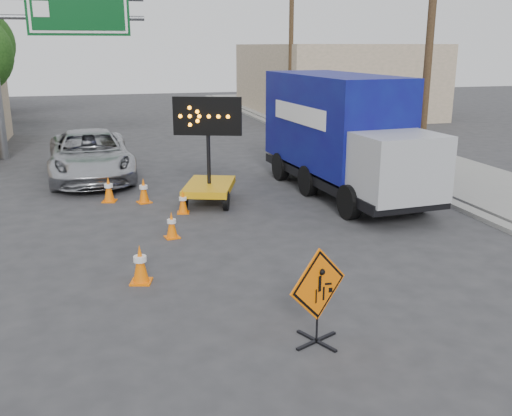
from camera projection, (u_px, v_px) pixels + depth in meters
name	position (u px, v px, depth m)	size (l,w,h in m)	color
ground	(299.00, 357.00, 8.60)	(100.00, 100.00, 0.00)	#2D2D30
curb_right	(340.00, 154.00, 24.33)	(0.40, 60.00, 0.12)	gray
sidewalk_right	(388.00, 151.00, 24.92)	(4.00, 60.00, 0.15)	gray
building_right_far	(331.00, 79.00, 39.10)	(10.00, 14.00, 4.60)	#C9AC91
highway_gantry	(45.00, 31.00, 22.70)	(6.18, 0.38, 6.90)	slate
utility_pole_near	(430.00, 40.00, 18.63)	(1.80, 0.26, 9.00)	#4D3521
utility_pole_far	(291.00, 42.00, 31.60)	(1.80, 0.26, 9.00)	#4D3521
construction_sign	(318.00, 293.00, 8.80)	(1.10, 0.79, 1.58)	black
arrow_board	(209.00, 180.00, 16.84)	(1.99, 2.51, 3.13)	#D8980C
pickup_truck	(90.00, 155.00, 19.97)	(2.75, 5.96, 1.66)	#ADAFB4
box_truck	(342.00, 141.00, 17.71)	(2.88, 7.86, 3.67)	black
cone_a	(140.00, 264.00, 11.19)	(0.49, 0.49, 0.79)	#FF6C05
cone_b	(172.00, 225.00, 13.84)	(0.39, 0.39, 0.67)	#FF6C05
cone_c	(183.00, 202.00, 15.89)	(0.38, 0.38, 0.66)	#FF6C05
cone_d	(144.00, 190.00, 16.93)	(0.47, 0.47, 0.75)	#FF6C05
cone_e	(109.00, 189.00, 17.04)	(0.48, 0.48, 0.77)	#FF6C05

